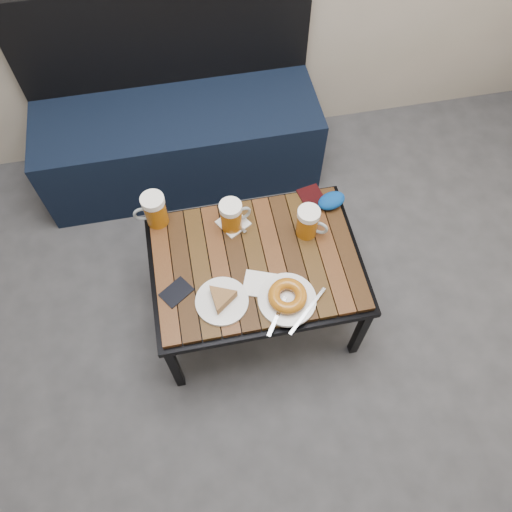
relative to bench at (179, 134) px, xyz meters
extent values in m
plane|color=#2D2D30|center=(0.15, -1.76, -0.27)|extent=(4.00, 4.00, 0.00)
cube|color=black|center=(0.00, -0.02, -0.05)|extent=(1.40, 0.50, 0.45)
cube|color=black|center=(0.00, 0.21, 0.43)|extent=(1.40, 0.05, 0.50)
cube|color=black|center=(-0.17, -1.20, -0.06)|extent=(0.04, 0.03, 0.42)
cube|color=black|center=(0.61, -1.20, -0.06)|extent=(0.04, 0.03, 0.42)
cube|color=black|center=(-0.17, -0.64, -0.06)|extent=(0.04, 0.04, 0.42)
cube|color=black|center=(0.61, -0.64, -0.06)|extent=(0.04, 0.04, 0.42)
cube|color=black|center=(0.22, -0.92, 0.16)|extent=(0.84, 0.62, 0.03)
cube|color=#3A1C0D|center=(0.22, -0.92, 0.19)|extent=(0.80, 0.58, 0.02)
cylinder|color=#A0580C|center=(-0.14, -0.66, 0.26)|extent=(0.09, 0.09, 0.12)
cylinder|color=white|center=(-0.14, -0.66, 0.34)|extent=(0.09, 0.09, 0.03)
torus|color=#8C999E|center=(-0.19, -0.66, 0.26)|extent=(0.08, 0.01, 0.08)
cylinder|color=#A0580C|center=(0.16, -0.75, 0.26)|extent=(0.11, 0.11, 0.12)
cylinder|color=white|center=(0.16, -0.75, 0.33)|extent=(0.09, 0.09, 0.03)
torus|color=#8C999E|center=(0.20, -0.73, 0.26)|extent=(0.07, 0.03, 0.07)
cylinder|color=#A0580C|center=(0.45, -0.83, 0.26)|extent=(0.12, 0.12, 0.12)
cylinder|color=white|center=(0.45, -0.83, 0.33)|extent=(0.09, 0.09, 0.03)
torus|color=#8C999E|center=(0.49, -0.86, 0.26)|extent=(0.07, 0.05, 0.07)
cylinder|color=white|center=(0.06, -1.08, 0.21)|extent=(0.20, 0.20, 0.01)
cylinder|color=white|center=(0.30, -1.12, 0.21)|extent=(0.22, 0.22, 0.01)
torus|color=#8D400C|center=(0.30, -1.12, 0.24)|extent=(0.15, 0.15, 0.05)
cube|color=#A5A8AD|center=(0.37, -1.18, 0.22)|extent=(0.18, 0.16, 0.00)
cube|color=#A5A8AD|center=(0.25, -1.18, 0.22)|extent=(0.10, 0.15, 0.00)
cube|color=white|center=(0.16, -0.73, 0.20)|extent=(0.15, 0.15, 0.01)
cube|color=#A5A8AD|center=(0.16, -0.73, 0.21)|extent=(0.09, 0.13, 0.00)
cube|color=white|center=(0.22, -1.03, 0.20)|extent=(0.16, 0.15, 0.01)
cube|color=black|center=(-0.10, -1.00, 0.20)|extent=(0.14, 0.13, 0.01)
cube|color=black|center=(0.52, -0.68, 0.20)|extent=(0.12, 0.15, 0.01)
ellipsoid|color=#050A88|center=(0.58, -0.72, 0.23)|extent=(0.14, 0.11, 0.05)
camera|label=1|loc=(0.03, -1.88, 1.90)|focal=35.00mm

